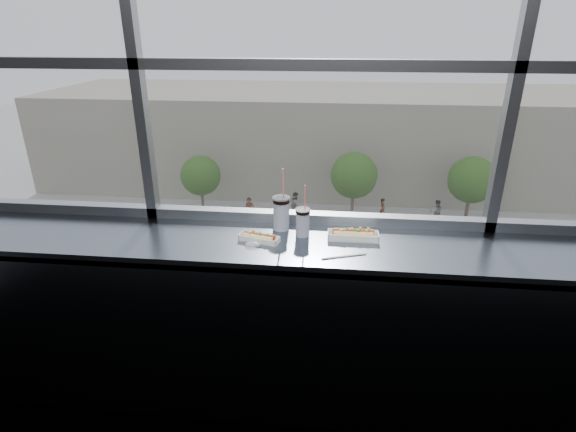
# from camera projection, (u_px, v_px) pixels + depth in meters

# --- Properties ---
(wall_back_lower) EXTENTS (6.00, 0.00, 6.00)m
(wall_back_lower) POSITION_uv_depth(u_px,v_px,m) (313.00, 300.00, 2.91)
(wall_back_lower) COLOR black
(wall_back_lower) RESTS_ON ground
(window_glass) EXTENTS (6.00, 0.00, 6.00)m
(window_glass) POSITION_uv_depth(u_px,v_px,m) (321.00, 2.00, 2.25)
(window_glass) COLOR silver
(window_glass) RESTS_ON ground
(window_mullions) EXTENTS (6.00, 0.08, 2.40)m
(window_mullions) POSITION_uv_depth(u_px,v_px,m) (321.00, 1.00, 2.23)
(window_mullions) COLOR gray
(window_mullions) RESTS_ON ground
(counter) EXTENTS (6.00, 0.55, 0.06)m
(counter) POSITION_uv_depth(u_px,v_px,m) (313.00, 247.00, 2.46)
(counter) COLOR slate
(counter) RESTS_ON ground
(counter_fascia) EXTENTS (6.00, 0.04, 1.04)m
(counter_fascia) POSITION_uv_depth(u_px,v_px,m) (308.00, 354.00, 2.43)
(counter_fascia) COLOR slate
(counter_fascia) RESTS_ON ground
(hotdog_tray_left) EXTENTS (0.23, 0.13, 0.05)m
(hotdog_tray_left) POSITION_uv_depth(u_px,v_px,m) (259.00, 237.00, 2.45)
(hotdog_tray_left) COLOR white
(hotdog_tray_left) RESTS_ON counter
(hotdog_tray_right) EXTENTS (0.28, 0.09, 0.07)m
(hotdog_tray_right) POSITION_uv_depth(u_px,v_px,m) (353.00, 235.00, 2.47)
(hotdog_tray_right) COLOR white
(hotdog_tray_right) RESTS_ON counter
(soda_cup_left) EXTENTS (0.10, 0.10, 0.37)m
(soda_cup_left) POSITION_uv_depth(u_px,v_px,m) (281.00, 211.00, 2.57)
(soda_cup_left) COLOR white
(soda_cup_left) RESTS_ON counter
(soda_cup_right) EXTENTS (0.08, 0.08, 0.31)m
(soda_cup_right) POSITION_uv_depth(u_px,v_px,m) (303.00, 221.00, 2.49)
(soda_cup_right) COLOR white
(soda_cup_right) RESTS_ON counter
(loose_straw) EXTENTS (0.23, 0.09, 0.01)m
(loose_straw) POSITION_uv_depth(u_px,v_px,m) (344.00, 256.00, 2.29)
(loose_straw) COLOR white
(loose_straw) RESTS_ON counter
(wrapper) EXTENTS (0.09, 0.07, 0.02)m
(wrapper) POSITION_uv_depth(u_px,v_px,m) (253.00, 244.00, 2.40)
(wrapper) COLOR silver
(wrapper) RESTS_ON counter
(plaza_ground) EXTENTS (120.00, 120.00, 0.00)m
(plaza_ground) POSITION_uv_depth(u_px,v_px,m) (333.00, 162.00, 47.25)
(plaza_ground) COLOR #9A9896
(plaza_ground) RESTS_ON ground
(street_asphalt) EXTENTS (80.00, 10.00, 0.06)m
(street_asphalt) POSITION_uv_depth(u_px,v_px,m) (327.00, 275.00, 25.72)
(street_asphalt) COLOR black
(street_asphalt) RESTS_ON plaza_ground
(far_sidewalk) EXTENTS (80.00, 6.00, 0.04)m
(far_sidewalk) POSITION_uv_depth(u_px,v_px,m) (330.00, 220.00, 33.05)
(far_sidewalk) COLOR #9A9896
(far_sidewalk) RESTS_ON plaza_ground
(far_building) EXTENTS (50.00, 14.00, 8.00)m
(far_building) POSITION_uv_depth(u_px,v_px,m) (334.00, 136.00, 40.65)
(far_building) COLOR gray
(far_building) RESTS_ON plaza_ground
(car_far_b) EXTENTS (2.97, 5.88, 1.88)m
(car_far_b) POSITION_uv_depth(u_px,v_px,m) (337.00, 231.00, 28.96)
(car_far_b) COLOR #A83F00
(car_far_b) RESTS_ON street_asphalt
(car_near_d) EXTENTS (3.13, 6.05, 1.93)m
(car_near_d) POSITION_uv_depth(u_px,v_px,m) (519.00, 310.00, 20.81)
(car_near_d) COLOR beige
(car_near_d) RESTS_ON street_asphalt
(car_near_c) EXTENTS (2.72, 6.04, 1.98)m
(car_near_c) POSITION_uv_depth(u_px,v_px,m) (360.00, 301.00, 21.51)
(car_near_c) COLOR #A9062C
(car_near_c) RESTS_ON street_asphalt
(car_far_c) EXTENTS (2.93, 6.97, 2.32)m
(car_far_c) POSITION_uv_depth(u_px,v_px,m) (521.00, 236.00, 27.78)
(car_far_c) COLOR #ABB290
(car_far_c) RESTS_ON street_asphalt
(car_near_b) EXTENTS (3.05, 6.15, 1.98)m
(car_near_b) POSITION_uv_depth(u_px,v_px,m) (158.00, 289.00, 22.47)
(car_near_b) COLOR black
(car_near_b) RESTS_ON street_asphalt
(car_near_a) EXTENTS (2.80, 6.01, 1.96)m
(car_near_a) POSITION_uv_depth(u_px,v_px,m) (82.00, 285.00, 22.86)
(car_near_a) COLOR white
(car_near_a) RESTS_ON street_asphalt
(pedestrian_a) EXTENTS (1.00, 0.75, 2.24)m
(pedestrian_a) POSITION_uv_depth(u_px,v_px,m) (249.00, 208.00, 32.23)
(pedestrian_a) COLOR #66605B
(pedestrian_a) RESTS_ON far_sidewalk
(pedestrian_b) EXTENTS (0.76, 1.01, 2.27)m
(pedestrian_b) POSITION_uv_depth(u_px,v_px,m) (296.00, 202.00, 33.21)
(pedestrian_b) COLOR #66605B
(pedestrian_b) RESTS_ON far_sidewalk
(pedestrian_c) EXTENTS (0.69, 0.92, 2.07)m
(pedestrian_c) POSITION_uv_depth(u_px,v_px,m) (383.00, 207.00, 32.50)
(pedestrian_c) COLOR #66605B
(pedestrian_c) RESTS_ON far_sidewalk
(pedestrian_d) EXTENTS (0.99, 0.74, 2.22)m
(pedestrian_d) POSITION_uv_depth(u_px,v_px,m) (436.00, 210.00, 31.90)
(pedestrian_d) COLOR #66605B
(pedestrian_d) RESTS_ON far_sidewalk
(tree_left) EXTENTS (2.94, 2.94, 4.60)m
(tree_left) POSITION_uv_depth(u_px,v_px,m) (201.00, 176.00, 32.76)
(tree_left) COLOR #47382B
(tree_left) RESTS_ON far_sidewalk
(tree_center) EXTENTS (3.30, 3.30, 5.16)m
(tree_center) POSITION_uv_depth(u_px,v_px,m) (354.00, 175.00, 31.54)
(tree_center) COLOR #47382B
(tree_center) RESTS_ON far_sidewalk
(tree_right) EXTENTS (3.26, 3.26, 5.09)m
(tree_right) POSITION_uv_depth(u_px,v_px,m) (472.00, 180.00, 30.79)
(tree_right) COLOR #47382B
(tree_right) RESTS_ON far_sidewalk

